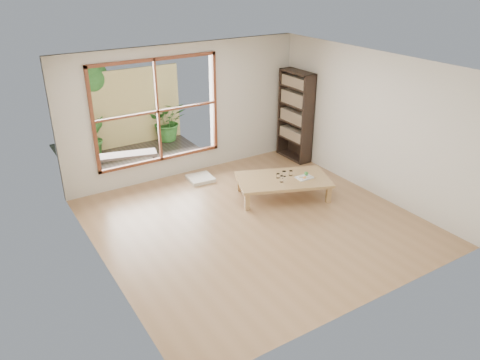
{
  "coord_description": "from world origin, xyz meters",
  "views": [
    {
      "loc": [
        -3.82,
        -5.66,
        3.98
      ],
      "look_at": [
        0.06,
        0.53,
        0.55
      ],
      "focal_mm": 35.0,
      "sensor_mm": 36.0,
      "label": 1
    }
  ],
  "objects_px": {
    "bookshelf": "(296,116)",
    "food_tray": "(305,176)",
    "garden_bench": "(127,156)",
    "low_table": "(283,180)"
  },
  "relations": [
    {
      "from": "low_table",
      "to": "bookshelf",
      "type": "xyz_separation_m",
      "value": [
        1.35,
        1.4,
        0.64
      ]
    },
    {
      "from": "food_tray",
      "to": "garden_bench",
      "type": "height_order",
      "value": "food_tray"
    },
    {
      "from": "low_table",
      "to": "bookshelf",
      "type": "distance_m",
      "value": 2.04
    },
    {
      "from": "low_table",
      "to": "garden_bench",
      "type": "relative_size",
      "value": 1.52
    },
    {
      "from": "bookshelf",
      "to": "food_tray",
      "type": "bearing_deg",
      "value": -122.13
    },
    {
      "from": "food_tray",
      "to": "garden_bench",
      "type": "relative_size",
      "value": 0.24
    },
    {
      "from": "bookshelf",
      "to": "garden_bench",
      "type": "distance_m",
      "value": 3.65
    },
    {
      "from": "low_table",
      "to": "garden_bench",
      "type": "distance_m",
      "value": 3.31
    },
    {
      "from": "food_tray",
      "to": "bookshelf",
      "type": "bearing_deg",
      "value": 58.46
    },
    {
      "from": "food_tray",
      "to": "garden_bench",
      "type": "distance_m",
      "value": 3.67
    }
  ]
}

